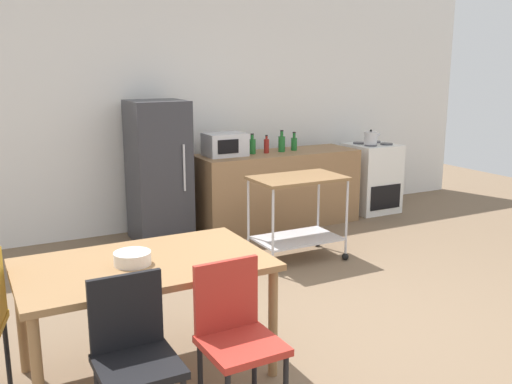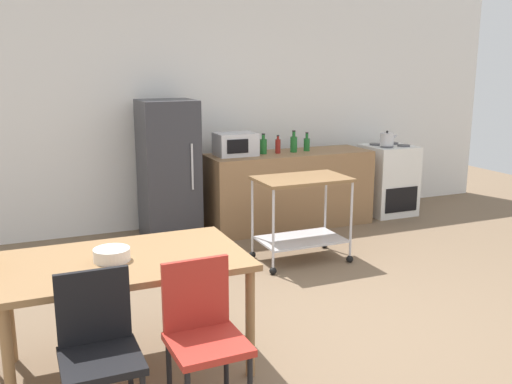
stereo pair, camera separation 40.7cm
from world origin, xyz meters
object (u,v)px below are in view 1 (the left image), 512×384
stove_oven (371,178)px  refrigerator (159,172)px  dining_table (144,274)px  bottle_hot_sauce (266,146)px  microwave (225,144)px  bottle_sparkling_water (252,146)px  chair_red (236,332)px  kettle (371,138)px  kitchen_cart (297,204)px  chair_black (134,352)px  bottle_soy_sauce (294,143)px  fruit_bowl (132,258)px  bottle_wine (282,143)px

stove_oven → refrigerator: size_ratio=0.59×
dining_table → bottle_hot_sauce: size_ratio=7.01×
stove_oven → refrigerator: (-2.90, 0.08, 0.32)m
microwave → bottle_sparkling_water: microwave is taller
chair_red → kettle: 4.75m
dining_table → kitchen_cart: size_ratio=1.65×
kitchen_cart → chair_black: bearing=-137.5°
bottle_soy_sauce → microwave: bearing=179.2°
stove_oven → kitchen_cart: size_ratio=1.01×
kitchen_cart → bottle_hot_sauce: (0.30, 1.19, 0.42)m
fruit_bowl → kettle: bearing=33.4°
chair_black → bottle_hot_sauce: (2.54, 3.24, 0.47)m
kitchen_cart → microwave: (-0.21, 1.23, 0.46)m
fruit_bowl → microwave: bearing=55.3°
bottle_sparkling_water → kettle: size_ratio=0.99×
kitchen_cart → refrigerator: bearing=127.7°
refrigerator → kettle: size_ratio=6.47×
kettle → fruit_bowl: bearing=-146.6°
kitchen_cart → bottle_soy_sauce: bearing=60.1°
kitchen_cart → microwave: size_ratio=1.98×
microwave → kettle: size_ratio=1.92×
refrigerator → stove_oven: bearing=-1.6°
microwave → bottle_soy_sauce: bearing=-0.8°
bottle_hot_sauce → fruit_bowl: 3.52m
chair_red → bottle_sparkling_water: (1.82, 3.32, 0.48)m
refrigerator → bottle_sparkling_water: refrigerator is taller
chair_black → kitchen_cart: bearing=42.3°
bottle_hot_sauce → chair_red: bearing=-121.2°
chair_red → microwave: bearing=64.5°
bottle_wine → stove_oven: bearing=0.4°
dining_table → kitchen_cart: kitchen_cart is taller
chair_red → chair_black: size_ratio=1.00×
chair_red → stove_oven: bearing=40.9°
microwave → stove_oven: bearing=-0.8°
bottle_soy_sauce → chair_red: bearing=-125.8°
bottle_soy_sauce → kettle: bottle_soy_sauce is taller
chair_black → fruit_bowl: (0.18, 0.62, 0.27)m
bottle_soy_sauce → fruit_bowl: bottle_soy_sauce is taller
bottle_wine → chair_red: bearing=-123.8°
kitchen_cart → bottle_soy_sauce: (0.70, 1.22, 0.41)m
microwave → bottle_wine: microwave is taller
kitchen_cart → fruit_bowl: 2.51m
microwave → dining_table: bearing=-123.8°
kitchen_cart → kettle: 2.14m
microwave → refrigerator: bearing=176.2°
chair_red → kettle: kettle is taller
refrigerator → bottle_sparkling_water: bearing=-3.2°
stove_oven → kitchen_cart: bearing=-147.7°
bottle_hot_sauce → kettle: 1.49m
dining_table → kettle: size_ratio=6.26×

